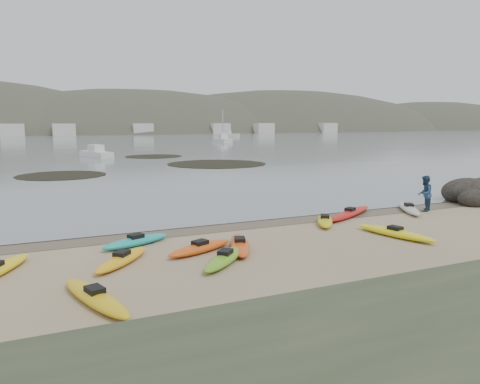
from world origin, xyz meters
name	(u,v)px	position (x,y,z in m)	size (l,w,h in m)	color
ground	(240,223)	(0.00, 0.00, 0.00)	(600.00, 600.00, 0.00)	tan
wet_sand	(243,224)	(0.00, -0.30, 0.00)	(60.00, 60.00, 0.00)	brown
water	(42,129)	(0.00, 300.00, 0.01)	(1200.00, 1200.00, 0.00)	slate
kayaks	(253,239)	(-1.09, -3.68, 0.17)	(22.14, 9.89, 0.34)	beige
person_east	(425,193)	(10.28, -1.44, 0.97)	(0.94, 0.74, 1.94)	navy
rock_cluster	(478,197)	(15.91, -0.24, 0.23)	(5.19, 3.80, 1.70)	black
kelp_mats	(168,164)	(5.27, 31.27, 0.03)	(26.23, 26.55, 0.04)	black
moored_boats	(57,142)	(-3.54, 82.12, 0.55)	(101.10, 80.46, 1.28)	silver
far_hills	(144,167)	(39.38, 193.97, -15.93)	(550.00, 135.00, 80.00)	#384235
far_town	(76,130)	(6.00, 145.00, 2.00)	(199.00, 5.00, 4.00)	beige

